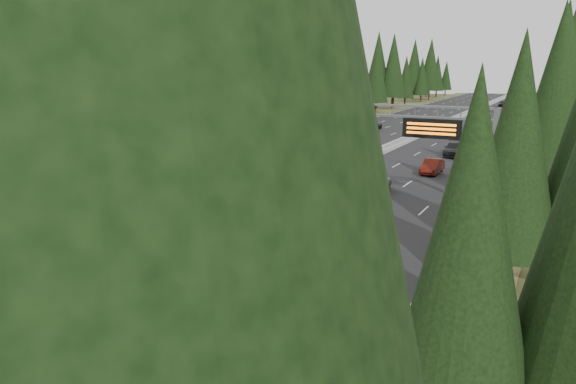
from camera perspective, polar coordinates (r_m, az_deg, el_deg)
The scene contains 18 objects.
road at distance 92.43m, azimuth 13.64°, elevation 5.76°, with size 32.00×260.00×0.08m, color black.
shoulder_right at distance 89.97m, azimuth 24.74°, elevation 4.73°, with size 3.60×260.00×0.06m, color olive.
shoulder_left at distance 98.11m, azimuth 3.45°, elevation 6.50°, with size 3.60×260.00×0.06m, color #3E441F.
median_barrier at distance 92.39m, azimuth 13.66°, elevation 5.99°, with size 0.70×260.00×0.85m.
sign_gantry at distance 46.22m, azimuth 11.25°, elevation 5.47°, with size 16.75×0.98×7.80m.
hov_sign_pole at distance 40.58m, azimuth -4.21°, elevation 3.88°, with size 2.80×0.50×8.00m.
tree_row_left at distance 92.16m, azimuth -0.85°, elevation 11.76°, with size 12.03×241.28×18.64m.
silver_minivan at distance 48.62m, azimuth 8.25°, elevation 0.68°, with size 2.63×5.69×1.58m, color #A3A2A7.
red_pickup at distance 32.11m, azimuth -13.12°, elevation -5.56°, with size 2.03×5.68×1.85m.
car_ahead_green at distance 56.91m, azimuth 6.27°, elevation 2.50°, with size 1.78×4.42×1.50m, color #166133.
car_ahead_dkred at distance 59.07m, azimuth 14.44°, elevation 2.54°, with size 1.57×4.51×1.49m, color #53130B.
car_ahead_dkgrey at distance 71.29m, azimuth 16.54°, elevation 4.21°, with size 2.27×5.59×1.62m, color black.
car_ahead_white at distance 138.06m, azimuth 19.17°, elevation 8.05°, with size 2.66×5.77×1.60m, color #B6B6B6.
car_ahead_far at distance 155.78m, azimuth 21.01°, elevation 8.40°, with size 1.91×4.74×1.61m, color #232325.
car_onc_near at distance 59.44m, azimuth -2.65°, elevation 3.05°, with size 1.66×4.77×1.57m, color black.
car_onc_blue at distance 61.39m, azimuth -6.82°, elevation 3.31°, with size 2.26×5.56×1.61m, color navy.
car_onc_white at distance 74.55m, azimuth 7.31°, elevation 4.98°, with size 1.83×4.55×1.55m, color silver.
car_onc_far at distance 96.23m, azimuth 8.52°, elevation 6.71°, with size 2.37×5.14×1.43m, color black.
Camera 1 is at (21.51, -9.20, 11.15)m, focal length 35.00 mm.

